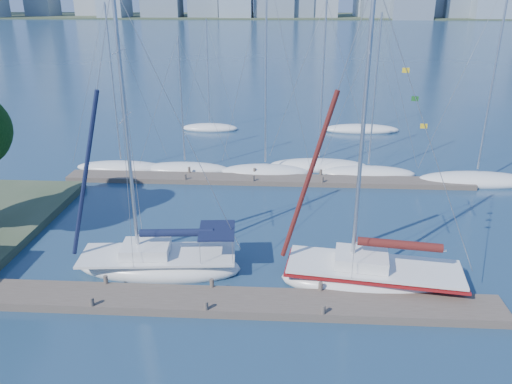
{
  "coord_description": "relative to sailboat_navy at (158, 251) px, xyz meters",
  "views": [
    {
      "loc": [
        3.2,
        -18.8,
        13.01
      ],
      "look_at": [
        1.86,
        4.0,
        3.94
      ],
      "focal_mm": 35.0,
      "sensor_mm": 36.0,
      "label": 1
    }
  ],
  "objects": [
    {
      "name": "bg_boat_0",
      "position": [
        -6.71,
        15.27,
        -0.89
      ],
      "size": [
        7.5,
        4.13,
        12.82
      ],
      "rotation": [
        0.0,
        0.0,
        0.31
      ],
      "color": "white",
      "rests_on": "ground"
    },
    {
      "name": "sailboat_maroon",
      "position": [
        10.54,
        -0.64,
        -0.04
      ],
      "size": [
        9.07,
        4.04,
        14.29
      ],
      "rotation": [
        0.0,
        0.0,
        -0.14
      ],
      "color": "white",
      "rests_on": "ground"
    },
    {
      "name": "far_dock",
      "position": [
        4.97,
        13.16,
        -0.95
      ],
      "size": [
        30.0,
        1.8,
        0.36
      ],
      "primitive_type": "cube",
      "color": "brown",
      "rests_on": "ground"
    },
    {
      "name": "ground",
      "position": [
        2.97,
        -2.84,
        -1.13
      ],
      "size": [
        700.0,
        700.0,
        0.0
      ],
      "primitive_type": "plane",
      "color": "navy",
      "rests_on": "ground"
    },
    {
      "name": "far_shore",
      "position": [
        2.97,
        317.16,
        -1.13
      ],
      "size": [
        800.0,
        100.0,
        1.5
      ],
      "primitive_type": "cube",
      "color": "#38472D",
      "rests_on": "ground"
    },
    {
      "name": "bg_boat_2",
      "position": [
        4.75,
        14.79,
        -0.83
      ],
      "size": [
        7.05,
        3.17,
        15.4
      ],
      "rotation": [
        0.0,
        0.0,
        -0.13
      ],
      "color": "white",
      "rests_on": "ground"
    },
    {
      "name": "sailboat_navy",
      "position": [
        0.0,
        0.0,
        0.0
      ],
      "size": [
        8.46,
        3.4,
        14.09
      ],
      "rotation": [
        0.0,
        0.0,
        0.09
      ],
      "color": "white",
      "rests_on": "ground"
    },
    {
      "name": "bg_boat_7",
      "position": [
        13.96,
        28.43,
        -0.89
      ],
      "size": [
        7.89,
        4.86,
        11.61
      ],
      "rotation": [
        0.0,
        0.0,
        -0.38
      ],
      "color": "white",
      "rests_on": "ground"
    },
    {
      "name": "bg_boat_6",
      "position": [
        -1.52,
        28.15,
        -0.89
      ],
      "size": [
        6.06,
        3.73,
        11.2
      ],
      "rotation": [
        0.0,
        0.0,
        -0.33
      ],
      "color": "white",
      "rests_on": "ground"
    },
    {
      "name": "bg_boat_4",
      "position": [
        12.65,
        14.96,
        -0.88
      ],
      "size": [
        7.35,
        2.82,
        12.24
      ],
      "rotation": [
        0.0,
        0.0,
        -0.09
      ],
      "color": "white",
      "rests_on": "ground"
    },
    {
      "name": "bg_boat_5",
      "position": [
        20.35,
        13.75,
        -0.83
      ],
      "size": [
        8.58,
        3.09,
        14.95
      ],
      "rotation": [
        0.0,
        0.0,
        -0.07
      ],
      "color": "white",
      "rests_on": "ground"
    },
    {
      "name": "bg_boat_1",
      "position": [
        -1.58,
        15.21,
        -0.91
      ],
      "size": [
        7.24,
        3.55,
        10.56
      ],
      "rotation": [
        0.0,
        0.0,
        0.23
      ],
      "color": "white",
      "rests_on": "ground"
    },
    {
      "name": "near_dock",
      "position": [
        2.97,
        -2.84,
        -0.93
      ],
      "size": [
        26.0,
        2.0,
        0.4
      ],
      "primitive_type": "cube",
      "color": "brown",
      "rests_on": "ground"
    },
    {
      "name": "bg_boat_3",
      "position": [
        8.96,
        16.43,
        -0.86
      ],
      "size": [
        8.0,
        2.72,
        13.05
      ],
      "rotation": [
        0.0,
        0.0,
        -0.05
      ],
      "color": "white",
      "rests_on": "ground"
    }
  ]
}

